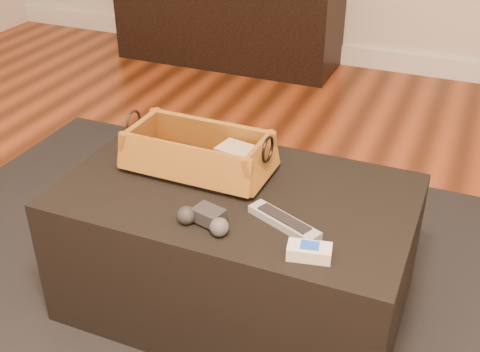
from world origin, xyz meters
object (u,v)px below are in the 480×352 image
at_px(media_cabinet, 228,19).
at_px(game_controller, 205,219).
at_px(wicker_basket, 198,154).
at_px(ottoman, 236,248).
at_px(cream_gadget, 309,251).
at_px(silver_remote, 284,222).
at_px(tv_remote, 190,163).

height_order(media_cabinet, game_controller, media_cabinet).
relative_size(media_cabinet, wicker_basket, 3.06).
bearing_deg(ottoman, cream_gadget, -37.43).
bearing_deg(silver_remote, game_controller, -155.48).
relative_size(tv_remote, silver_remote, 1.06).
xyz_separation_m(tv_remote, game_controller, (0.17, -0.24, -0.00)).
relative_size(game_controller, cream_gadget, 1.38).
height_order(tv_remote, cream_gadget, same).
distance_m(ottoman, wicker_basket, 0.31).
bearing_deg(media_cabinet, game_controller, -67.63).
distance_m(ottoman, cream_gadget, 0.42).
height_order(tv_remote, wicker_basket, wicker_basket).
relative_size(ottoman, cream_gadget, 8.76).
relative_size(media_cabinet, tv_remote, 5.90).
relative_size(media_cabinet, cream_gadget, 11.99).
xyz_separation_m(media_cabinet, tv_remote, (0.76, -2.02, 0.19)).
height_order(wicker_basket, game_controller, wicker_basket).
height_order(ottoman, silver_remote, silver_remote).
relative_size(media_cabinet, ottoman, 1.37).
bearing_deg(wicker_basket, silver_remote, -27.88).
relative_size(tv_remote, cream_gadget, 2.03).
bearing_deg(tv_remote, cream_gadget, -35.07).
xyz_separation_m(wicker_basket, cream_gadget, (0.43, -0.28, -0.03)).
bearing_deg(media_cabinet, tv_remote, -69.28).
bearing_deg(cream_gadget, tv_remote, 150.05).
height_order(wicker_basket, silver_remote, wicker_basket).
bearing_deg(game_controller, wicker_basket, 119.26).
distance_m(game_controller, silver_remote, 0.20).
height_order(tv_remote, silver_remote, tv_remote).
xyz_separation_m(media_cabinet, game_controller, (0.93, -2.26, 0.19)).
distance_m(silver_remote, cream_gadget, 0.14).
height_order(media_cabinet, cream_gadget, media_cabinet).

